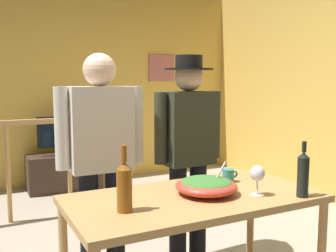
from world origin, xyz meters
name	(u,v)px	position (x,y,z in m)	size (l,w,h in m)	color
back_wall	(74,85)	(0.00, 2.74, 1.32)	(4.81, 0.10, 2.64)	gold
side_wall_right	(314,86)	(2.40, 0.82, 1.32)	(0.10, 4.11, 2.64)	gold
framed_picture	(161,68)	(1.29, 2.68, 1.56)	(0.40, 0.03, 0.38)	#A85C60
stair_railing	(54,154)	(-0.53, 1.45, 0.65)	(2.45, 0.10, 1.06)	#B2844C
tv_console	(64,172)	(-0.24, 2.39, 0.23)	(0.90, 0.40, 0.45)	#38281E
flat_screen_tv	(63,132)	(-0.24, 2.36, 0.74)	(0.64, 0.12, 0.49)	black
serving_table	(194,208)	(-0.16, -0.70, 0.67)	(1.42, 0.72, 0.74)	#B2844C
salad_bowl	(206,185)	(-0.09, -0.71, 0.80)	(0.36, 0.36, 0.18)	#CC3D2D
wine_glass	(257,175)	(0.15, -0.86, 0.87)	(0.08, 0.08, 0.17)	silver
wine_bottle_dark	(303,174)	(0.36, -0.99, 0.88)	(0.06, 0.06, 0.31)	black
wine_bottle_amber	(124,186)	(-0.61, -0.77, 0.88)	(0.08, 0.08, 0.33)	brown
mug_teal	(229,176)	(0.18, -0.55, 0.79)	(0.11, 0.07, 0.08)	teal
person_standing_left	(101,150)	(-0.50, -0.05, 0.93)	(0.60, 0.24, 1.57)	black
person_standing_right	(188,143)	(0.17, -0.05, 0.92)	(0.56, 0.36, 1.57)	black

